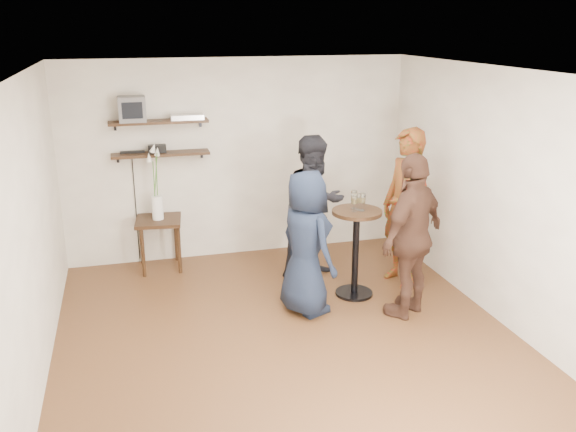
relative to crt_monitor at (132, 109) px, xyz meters
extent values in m
cube|color=#452616|center=(1.31, -2.38, -2.04)|extent=(4.50, 5.00, 0.04)
cube|color=white|center=(1.31, -2.38, 0.60)|extent=(4.50, 5.00, 0.04)
cube|color=white|center=(1.31, 0.15, -0.72)|extent=(4.50, 0.04, 2.60)
cube|color=white|center=(1.31, -4.89, -0.72)|extent=(4.50, 0.04, 2.60)
cube|color=white|center=(-0.96, -2.38, -0.72)|extent=(0.04, 5.00, 2.60)
cube|color=white|center=(3.58, -2.38, -0.72)|extent=(0.04, 5.00, 2.60)
cube|color=black|center=(0.31, 0.00, -0.17)|extent=(1.20, 0.25, 0.04)
cube|color=black|center=(0.31, 0.00, -0.57)|extent=(1.20, 0.25, 0.04)
cube|color=#59595B|center=(0.00, 0.00, 0.00)|extent=(0.32, 0.30, 0.30)
cube|color=silver|center=(0.65, 0.00, -0.12)|extent=(0.40, 0.24, 0.06)
cube|color=black|center=(0.26, 0.00, -0.50)|extent=(0.22, 0.10, 0.10)
cube|color=black|center=(-0.03, 0.05, -0.54)|extent=(0.30, 0.05, 0.03)
cube|color=black|center=(0.21, -0.17, -1.38)|extent=(0.61, 0.61, 0.04)
cylinder|color=black|center=(-0.01, -0.40, -1.71)|extent=(0.04, 0.04, 0.62)
cylinder|color=black|center=(0.43, -0.40, -1.71)|extent=(0.04, 0.04, 0.62)
cylinder|color=black|center=(-0.01, 0.05, -1.71)|extent=(0.04, 0.04, 0.62)
cylinder|color=black|center=(0.43, 0.05, -1.71)|extent=(0.04, 0.04, 0.62)
cylinder|color=white|center=(0.21, -0.17, -1.21)|extent=(0.14, 0.14, 0.30)
cylinder|color=#377020|center=(0.19, -0.17, -0.90)|extent=(0.01, 0.07, 0.55)
cone|color=silver|center=(0.15, -0.17, -0.56)|extent=(0.07, 0.09, 0.12)
cylinder|color=#377020|center=(0.23, -0.17, -0.87)|extent=(0.03, 0.05, 0.61)
cone|color=silver|center=(0.26, -0.15, -0.50)|extent=(0.11, 0.12, 0.13)
cylinder|color=#377020|center=(0.21, -0.19, -0.84)|extent=(0.10, 0.08, 0.67)
cone|color=silver|center=(0.21, -0.22, -0.44)|extent=(0.13, 0.12, 0.13)
cylinder|color=black|center=(2.32, -1.57, -1.02)|extent=(0.56, 0.56, 0.04)
cylinder|color=black|center=(2.32, -1.57, -1.51)|extent=(0.08, 0.08, 0.95)
cylinder|color=black|center=(2.32, -1.57, -2.00)|extent=(0.43, 0.43, 0.03)
cylinder|color=silver|center=(2.26, -1.61, -0.99)|extent=(0.06, 0.06, 0.00)
cylinder|color=silver|center=(2.26, -1.61, -0.95)|extent=(0.01, 0.01, 0.09)
cylinder|color=silver|center=(2.26, -1.61, -0.85)|extent=(0.07, 0.07, 0.11)
cylinder|color=#D6B658|center=(2.26, -1.61, -0.87)|extent=(0.06, 0.06, 0.06)
cylinder|color=silver|center=(2.37, -1.59, -0.99)|extent=(0.06, 0.06, 0.00)
cylinder|color=silver|center=(2.37, -1.59, -0.95)|extent=(0.01, 0.01, 0.09)
cylinder|color=silver|center=(2.37, -1.59, -0.85)|extent=(0.07, 0.07, 0.11)
cylinder|color=#D6B658|center=(2.37, -1.59, -0.88)|extent=(0.06, 0.06, 0.06)
cylinder|color=silver|center=(2.30, -1.50, -0.99)|extent=(0.06, 0.06, 0.00)
cylinder|color=silver|center=(2.30, -1.50, -0.95)|extent=(0.01, 0.01, 0.09)
cylinder|color=silver|center=(2.30, -1.50, -0.85)|extent=(0.07, 0.07, 0.11)
cylinder|color=#D6B658|center=(2.30, -1.50, -0.87)|extent=(0.06, 0.06, 0.06)
cylinder|color=silver|center=(2.33, -1.56, -0.99)|extent=(0.05, 0.05, 0.00)
cylinder|color=silver|center=(2.33, -1.56, -0.95)|extent=(0.01, 0.01, 0.08)
cylinder|color=silver|center=(2.33, -1.56, -0.86)|extent=(0.06, 0.06, 0.10)
cylinder|color=#D6B658|center=(2.33, -1.56, -0.88)|extent=(0.06, 0.06, 0.05)
imported|color=red|center=(3.00, -1.37, -1.08)|extent=(0.62, 0.78, 1.88)
imported|color=black|center=(2.04, -0.91, -1.14)|extent=(1.05, 0.95, 1.76)
imported|color=#151D30|center=(1.65, -1.82, -1.23)|extent=(0.74, 0.90, 1.57)
imported|color=#42271C|center=(2.71, -2.16, -1.13)|extent=(1.10, 0.93, 1.77)
camera|label=1|loc=(-0.11, -7.60, 1.00)|focal=38.00mm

